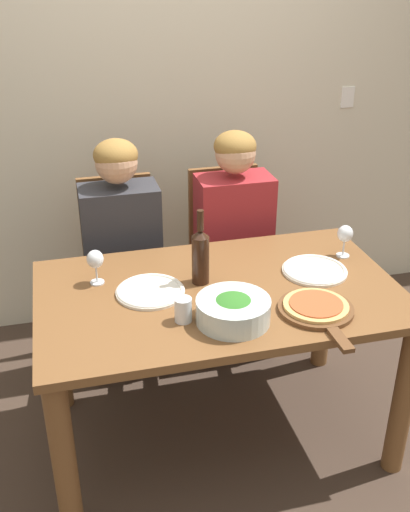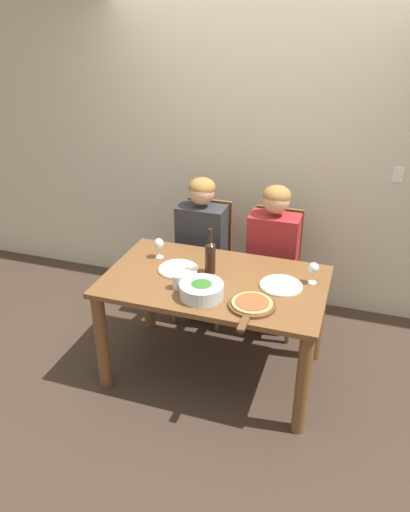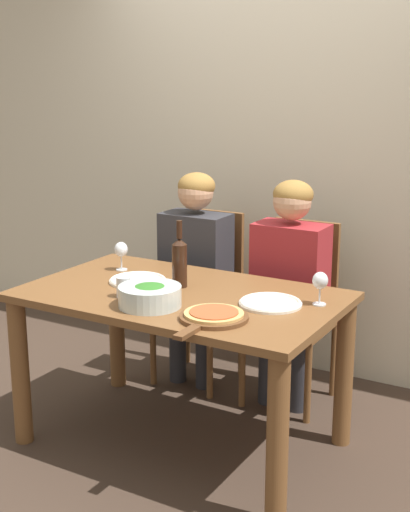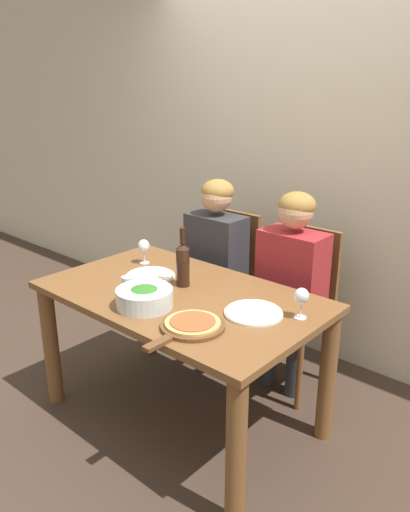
% 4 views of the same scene
% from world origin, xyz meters
% --- Properties ---
extents(ground_plane, '(40.00, 40.00, 0.00)m').
position_xyz_m(ground_plane, '(0.00, 0.00, 0.00)').
color(ground_plane, '#3D2D23').
extents(back_wall, '(10.00, 0.06, 2.70)m').
position_xyz_m(back_wall, '(0.00, 1.20, 1.35)').
color(back_wall, beige).
rests_on(back_wall, ground).
extents(dining_table, '(1.48, 0.89, 0.77)m').
position_xyz_m(dining_table, '(0.00, 0.00, 0.63)').
color(dining_table, brown).
rests_on(dining_table, ground).
extents(chair_left, '(0.42, 0.42, 0.99)m').
position_xyz_m(chair_left, '(-0.32, 0.77, 0.53)').
color(chair_left, brown).
rests_on(chair_left, ground).
extents(chair_right, '(0.42, 0.42, 0.99)m').
position_xyz_m(chair_right, '(0.26, 0.77, 0.53)').
color(chair_right, brown).
rests_on(chair_right, ground).
extents(person_woman, '(0.47, 0.51, 1.24)m').
position_xyz_m(person_woman, '(-0.32, 0.65, 0.75)').
color(person_woman, '#28282D').
rests_on(person_woman, ground).
extents(person_man, '(0.47, 0.51, 1.24)m').
position_xyz_m(person_man, '(0.26, 0.65, 0.75)').
color(person_man, '#28282D').
rests_on(person_man, ground).
extents(wine_bottle, '(0.07, 0.07, 0.32)m').
position_xyz_m(wine_bottle, '(-0.06, 0.08, 0.90)').
color(wine_bottle, black).
rests_on(wine_bottle, dining_table).
extents(broccoli_bowl, '(0.28, 0.28, 0.10)m').
position_xyz_m(broccoli_bowl, '(-0.01, -0.24, 0.82)').
color(broccoli_bowl, silver).
rests_on(broccoli_bowl, dining_table).
extents(dinner_plate_left, '(0.28, 0.28, 0.02)m').
position_xyz_m(dinner_plate_left, '(-0.28, 0.04, 0.78)').
color(dinner_plate_left, silver).
rests_on(dinner_plate_left, dining_table).
extents(dinner_plate_right, '(0.28, 0.28, 0.02)m').
position_xyz_m(dinner_plate_right, '(0.44, 0.04, 0.78)').
color(dinner_plate_right, silver).
rests_on(dinner_plate_right, dining_table).
extents(pizza_on_board, '(0.29, 0.43, 0.04)m').
position_xyz_m(pizza_on_board, '(0.32, -0.26, 0.79)').
color(pizza_on_board, brown).
rests_on(pizza_on_board, dining_table).
extents(wine_glass_left, '(0.07, 0.07, 0.15)m').
position_xyz_m(wine_glass_left, '(-0.48, 0.18, 0.87)').
color(wine_glass_left, silver).
rests_on(wine_glass_left, dining_table).
extents(wine_glass_right, '(0.07, 0.07, 0.15)m').
position_xyz_m(wine_glass_right, '(0.63, 0.15, 0.87)').
color(wine_glass_right, silver).
rests_on(wine_glass_right, dining_table).
extents(water_tumbler, '(0.07, 0.07, 0.10)m').
position_xyz_m(water_tumbler, '(-0.19, -0.19, 0.82)').
color(water_tumbler, silver).
rests_on(water_tumbler, dining_table).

